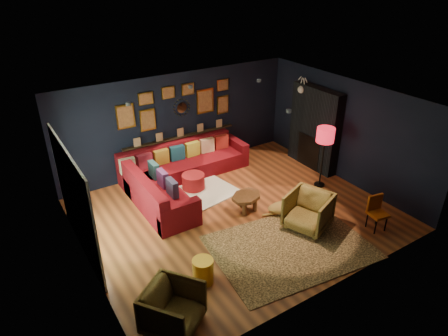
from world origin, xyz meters
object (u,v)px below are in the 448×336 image
armchair_right (308,209)px  gold_stool (203,271)px  dog (289,205)px  coffee_table (246,198)px  floor_lamp (325,138)px  sectional (175,176)px  armchair_left (173,307)px  pouf (193,181)px  orange_chair (376,210)px

armchair_right → gold_stool: armchair_right is taller
dog → coffee_table: bearing=163.2°
coffee_table → dog: (0.74, -0.60, -0.11)m
floor_lamp → gold_stool: bearing=-161.6°
sectional → armchair_right: bearing=-61.8°
armchair_left → gold_stool: armchair_left is taller
armchair_right → dog: (0.00, 0.59, -0.22)m
floor_lamp → pouf: bearing=150.9°
armchair_left → orange_chair: bearing=-35.3°
coffee_table → armchair_right: 1.41m
armchair_right → orange_chair: bearing=34.9°
pouf → armchair_left: (-2.27, -3.55, 0.20)m
armchair_right → orange_chair: 1.42m
sectional → coffee_table: (0.88, -1.81, 0.01)m
armchair_left → orange_chair: (4.74, 0.07, 0.03)m
coffee_table → pouf: (-0.54, 1.51, -0.12)m
orange_chair → armchair_left: bearing=-169.0°
armchair_right → pouf: bearing=-176.4°
coffee_table → armchair_right: (0.74, -1.19, 0.10)m
orange_chair → floor_lamp: (0.31, 1.93, 0.86)m
sectional → gold_stool: sectional is taller
pouf → dog: bearing=-58.7°
pouf → armchair_left: armchair_left is taller
sectional → orange_chair: (2.80, -3.79, 0.12)m
sectional → orange_chair: 4.71m
dog → sectional: bearing=146.0°
floor_lamp → coffee_table: bearing=178.9°
gold_stool → pouf: bearing=64.5°
sectional → dog: 2.91m
gold_stool → orange_chair: orange_chair is taller
armchair_left → gold_stool: size_ratio=1.75×
armchair_left → armchair_right: 3.65m
pouf → armchair_right: bearing=-64.6°
coffee_table → dog: 0.96m
coffee_table → gold_stool: (-1.94, -1.43, -0.10)m
sectional → floor_lamp: bearing=-30.8°
coffee_table → armchair_left: bearing=-144.0°
pouf → orange_chair: (2.47, -3.48, 0.23)m
pouf → floor_lamp: size_ratio=0.36×
armchair_right → floor_lamp: (1.50, 1.15, 0.87)m
gold_stool → floor_lamp: size_ratio=0.30×
sectional → armchair_left: bearing=-116.6°
floor_lamp → dog: bearing=-159.7°
floor_lamp → sectional: bearing=149.2°
sectional → pouf: size_ratio=6.06×
armchair_right → dog: bearing=158.2°
armchair_left → orange_chair: 4.74m
gold_stool → floor_lamp: bearing=18.4°
orange_chair → floor_lamp: bearing=90.9°
armchair_right → gold_stool: size_ratio=1.86×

